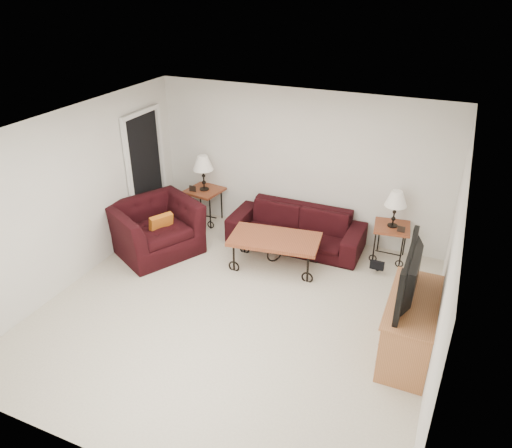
{
  "coord_description": "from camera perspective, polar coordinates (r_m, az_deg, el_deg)",
  "views": [
    {
      "loc": [
        2.34,
        -4.71,
        4.08
      ],
      "look_at": [
        0.0,
        0.7,
        1.0
      ],
      "focal_mm": 33.89,
      "sensor_mm": 36.0,
      "label": 1
    }
  ],
  "objects": [
    {
      "name": "photo_frame_right",
      "position": [
        7.61,
        16.76,
        -0.6
      ],
      "size": [
        0.12,
        0.02,
        0.1
      ],
      "primitive_type": "cube",
      "rotation": [
        0.0,
        0.0,
        -0.08
      ],
      "color": "black",
      "rests_on": "side_table_right"
    },
    {
      "name": "coffee_table",
      "position": [
        7.45,
        2.2,
        -3.33
      ],
      "size": [
        1.44,
        0.91,
        0.51
      ],
      "primitive_type": "cube",
      "rotation": [
        0.0,
        0.0,
        0.14
      ],
      "color": "brown",
      "rests_on": "ground"
    },
    {
      "name": "wall_front",
      "position": [
        4.29,
        -17.89,
        -15.4
      ],
      "size": [
        5.0,
        0.02,
        2.5
      ],
      "primitive_type": "cube",
      "color": "white",
      "rests_on": "ground"
    },
    {
      "name": "side_table_right",
      "position": [
        7.91,
        15.52,
        -2.12
      ],
      "size": [
        0.6,
        0.6,
        0.59
      ],
      "primitive_type": "cube",
      "rotation": [
        0.0,
        0.0,
        0.13
      ],
      "color": "brown",
      "rests_on": "ground"
    },
    {
      "name": "armchair",
      "position": [
        7.95,
        -11.77,
        -0.47
      ],
      "size": [
        1.6,
        1.67,
        0.84
      ],
      "primitive_type": "imported",
      "rotation": [
        0.0,
        0.0,
        1.08
      ],
      "color": "black",
      "rests_on": "ground"
    },
    {
      "name": "lamp_left",
      "position": [
        8.58,
        -6.23,
        6.01
      ],
      "size": [
        0.41,
        0.41,
        0.63
      ],
      "primitive_type": null,
      "rotation": [
        0.0,
        0.0,
        -0.15
      ],
      "color": "black",
      "rests_on": "side_table_left"
    },
    {
      "name": "wall_left",
      "position": [
        7.32,
        -20.59,
        3.0
      ],
      "size": [
        0.02,
        5.0,
        2.5
      ],
      "primitive_type": "cube",
      "color": "white",
      "rests_on": "ground"
    },
    {
      "name": "television",
      "position": [
        5.67,
        18.53,
        -5.82
      ],
      "size": [
        0.15,
        1.15,
        0.66
      ],
      "primitive_type": "imported",
      "rotation": [
        0.0,
        0.0,
        -1.57
      ],
      "color": "black",
      "rests_on": "tv_stand"
    },
    {
      "name": "wall_back",
      "position": [
        8.09,
        5.1,
        7.0
      ],
      "size": [
        5.0,
        0.02,
        2.5
      ],
      "primitive_type": "cube",
      "color": "white",
      "rests_on": "ground"
    },
    {
      "name": "side_table_left",
      "position": [
        8.83,
        -6.02,
        2.19
      ],
      "size": [
        0.66,
        0.66,
        0.63
      ],
      "primitive_type": "cube",
      "rotation": [
        0.0,
        0.0,
        -0.15
      ],
      "color": "brown",
      "rests_on": "ground"
    },
    {
      "name": "ceiling",
      "position": [
        5.49,
        -2.95,
        10.82
      ],
      "size": [
        5.0,
        5.0,
        0.0
      ],
      "primitive_type": "plane",
      "color": "white",
      "rests_on": "wall_back"
    },
    {
      "name": "lamp_right",
      "position": [
        7.65,
        16.07,
        1.71
      ],
      "size": [
        0.37,
        0.37,
        0.59
      ],
      "primitive_type": null,
      "rotation": [
        0.0,
        0.0,
        0.13
      ],
      "color": "black",
      "rests_on": "side_table_right"
    },
    {
      "name": "tv_stand",
      "position": [
        6.07,
        17.7,
        -11.5
      ],
      "size": [
        0.53,
        1.28,
        0.77
      ],
      "primitive_type": "cube",
      "color": "#AD6C40",
      "rests_on": "ground"
    },
    {
      "name": "wall_right",
      "position": [
        5.5,
        21.62,
        -5.59
      ],
      "size": [
        0.02,
        5.0,
        2.5
      ],
      "primitive_type": "cube",
      "color": "white",
      "rests_on": "ground"
    },
    {
      "name": "throw_pillow",
      "position": [
        7.79,
        -11.14,
        -0.18
      ],
      "size": [
        0.27,
        0.38,
        0.38
      ],
      "primitive_type": "cube",
      "rotation": [
        0.0,
        0.0,
        1.08
      ],
      "color": "orange",
      "rests_on": "armchair"
    },
    {
      "name": "backpack",
      "position": [
        7.58,
        14.28,
        -4.08
      ],
      "size": [
        0.36,
        0.29,
        0.42
      ],
      "primitive_type": "ellipsoid",
      "rotation": [
        0.0,
        0.0,
        0.16
      ],
      "color": "black",
      "rests_on": "ground"
    },
    {
      "name": "sofa",
      "position": [
        8.02,
        4.71,
        -0.47
      ],
      "size": [
        2.21,
        0.87,
        0.65
      ],
      "primitive_type": "imported",
      "color": "black",
      "rests_on": "ground"
    },
    {
      "name": "photo_frame_left",
      "position": [
        8.63,
        -7.49,
        4.17
      ],
      "size": [
        0.13,
        0.02,
        0.11
      ],
      "primitive_type": "cube",
      "rotation": [
        0.0,
        0.0,
        0.03
      ],
      "color": "black",
      "rests_on": "side_table_left"
    },
    {
      "name": "ground",
      "position": [
        6.66,
        -2.43,
        -10.24
      ],
      "size": [
        5.0,
        5.0,
        0.0
      ],
      "primitive_type": "plane",
      "color": "beige",
      "rests_on": "ground"
    },
    {
      "name": "doorway",
      "position": [
        8.54,
        -12.85,
        5.88
      ],
      "size": [
        0.08,
        0.94,
        2.04
      ],
      "primitive_type": "cube",
      "color": "black",
      "rests_on": "ground"
    }
  ]
}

